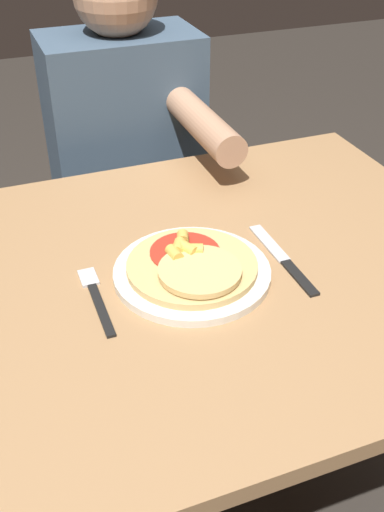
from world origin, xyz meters
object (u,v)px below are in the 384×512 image
at_px(dining_table, 176,328).
at_px(fork, 96,296).
at_px(plate, 192,272).
at_px(knife, 284,259).
at_px(person_diner, 128,157).
at_px(pizza, 193,265).

bearing_deg(dining_table, fork, -173.51).
bearing_deg(plate, knife, -5.57).
height_order(knife, person_diner, person_diner).
bearing_deg(plate, fork, 179.38).
bearing_deg(person_diner, plate, -96.09).
relative_size(dining_table, fork, 6.45).
height_order(plate, knife, plate).
xyz_separation_m(dining_table, person_diner, (0.09, 0.63, 0.04)).
bearing_deg(dining_table, pizza, -41.73).
height_order(pizza, knife, pizza).
xyz_separation_m(knife, person_diner, (-0.09, 0.66, -0.09)).
distance_m(plate, fork, 0.16).
xyz_separation_m(fork, knife, (0.32, -0.02, 0.00)).
bearing_deg(knife, plate, 174.43).
relative_size(dining_table, pizza, 5.23).
xyz_separation_m(plate, pizza, (-0.00, -0.00, 0.02)).
xyz_separation_m(dining_table, fork, (-0.14, -0.02, 0.12)).
height_order(plate, pizza, pizza).
distance_m(dining_table, plate, 0.13).
relative_size(plate, pizza, 1.21).
bearing_deg(person_diner, pizza, -96.09).
height_order(fork, knife, same).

